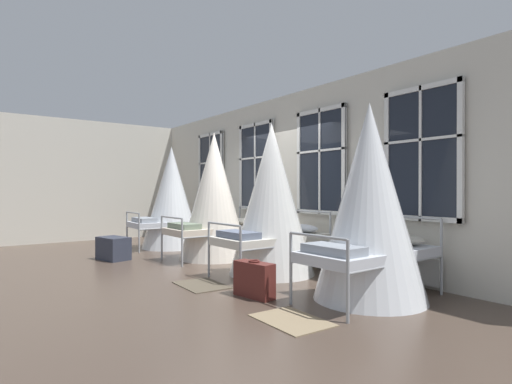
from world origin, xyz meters
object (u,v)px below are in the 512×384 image
at_px(suitcase_dark, 254,279).
at_px(travel_trunk, 113,248).
at_px(cot_fourth, 370,204).
at_px(cot_first, 172,198).
at_px(cot_third, 272,201).
at_px(cot_second, 214,197).

height_order(suitcase_dark, travel_trunk, suitcase_dark).
relative_size(cot_fourth, travel_trunk, 3.78).
bearing_deg(travel_trunk, cot_first, 119.40).
distance_m(cot_third, suitcase_dark, 1.74).
xyz_separation_m(cot_second, cot_fourth, (3.75, 0.00, -0.03)).
bearing_deg(cot_second, travel_trunk, 148.04).
height_order(cot_first, cot_second, cot_second).
distance_m(cot_fourth, travel_trunk, 5.12).
distance_m(cot_fourth, suitcase_dark, 1.71).
relative_size(cot_first, cot_fourth, 0.98).
bearing_deg(cot_third, cot_second, 88.44).
height_order(cot_first, travel_trunk, cot_first).
relative_size(cot_second, travel_trunk, 3.87).
height_order(cot_first, cot_fourth, cot_fourth).
relative_size(suitcase_dark, travel_trunk, 0.91).
bearing_deg(travel_trunk, suitcase_dark, 8.67).
bearing_deg(cot_third, cot_fourth, -90.90).
xyz_separation_m(cot_third, travel_trunk, (-2.83, -1.65, -0.95)).
bearing_deg(cot_second, suitcase_dark, -111.85).
relative_size(cot_second, suitcase_dark, 4.24).
height_order(cot_fourth, travel_trunk, cot_fourth).
bearing_deg(cot_first, suitcase_dark, -100.73).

